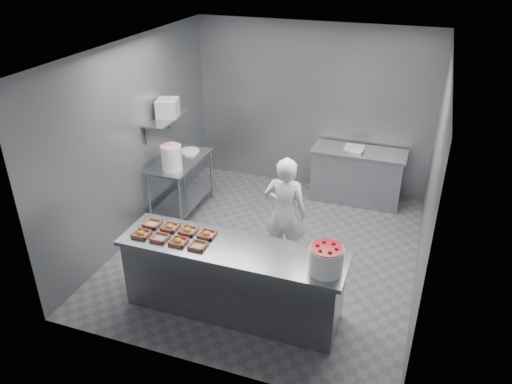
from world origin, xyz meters
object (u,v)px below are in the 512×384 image
glaze_bucket (171,157)px  appliance (168,108)px  tray_6 (188,230)px  tray_5 (170,227)px  tray_4 (152,223)px  back_counter (357,176)px  tray_7 (207,234)px  tray_0 (141,234)px  tray_1 (160,238)px  service_counter (232,279)px  worker (285,213)px  tray_3 (198,245)px  strawberry_tub (326,259)px  prep_table (181,178)px  tray_2 (178,241)px

glaze_bucket → appliance: bearing=119.3°
tray_6 → appliance: 2.38m
tray_6 → tray_5: bearing=180.0°
tray_4 → tray_5: 0.24m
back_counter → tray_4: bearing=-122.3°
tray_4 → tray_7: (0.72, -0.00, 0.00)m
tray_0 → tray_1: 0.24m
service_counter → appliance: appliance is taller
tray_7 → worker: size_ratio=0.12×
tray_3 → tray_7: bearing=90.7°
strawberry_tub → appliance: size_ratio=1.02×
glaze_bucket → tray_6: bearing=-56.2°
worker → strawberry_tub: 1.48m
tray_7 → strawberry_tub: strawberry_tub is taller
prep_table → appliance: appliance is taller
prep_table → tray_1: 2.25m
service_counter → appliance: 2.98m
worker → tray_4: bearing=35.0°
tray_6 → tray_4: bearing=180.0°
tray_1 → worker: worker is taller
tray_7 → tray_4: bearing=180.0°
tray_7 → strawberry_tub: (1.44, -0.21, 0.13)m
tray_1 → tray_6: 0.34m
tray_0 → tray_4: (0.00, 0.24, -0.00)m
strawberry_tub → glaze_bucket: 3.17m
back_counter → tray_1: bearing=-117.2°
tray_3 → service_counter: bearing=19.1°
back_counter → tray_5: tray_5 is taller
tray_1 → tray_7: size_ratio=1.00×
tray_7 → strawberry_tub: 1.46m
glaze_bucket → prep_table: bearing=99.4°
prep_table → back_counter: bearing=27.0°
service_counter → tray_2: bearing=-168.4°
tray_0 → tray_4: tray_0 is taller
tray_4 → tray_7: bearing=-0.0°
tray_3 → tray_6: bearing=134.8°
tray_5 → appliance: appliance is taller
tray_1 → worker: size_ratio=0.12×
service_counter → tray_3: 0.60m
tray_0 → glaze_bucket: size_ratio=0.41×
service_counter → tray_2: size_ratio=13.88×
tray_1 → glaze_bucket: (-0.76, 1.73, 0.18)m
worker → prep_table: bearing=-24.4°
tray_2 → tray_4: bearing=152.8°
tray_5 → tray_7: same height
tray_0 → tray_2: 0.48m
tray_7 → service_counter: bearing=-18.9°
tray_7 → strawberry_tub: size_ratio=0.53×
tray_1 → tray_6: tray_6 is taller
tray_0 → strawberry_tub: 2.16m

